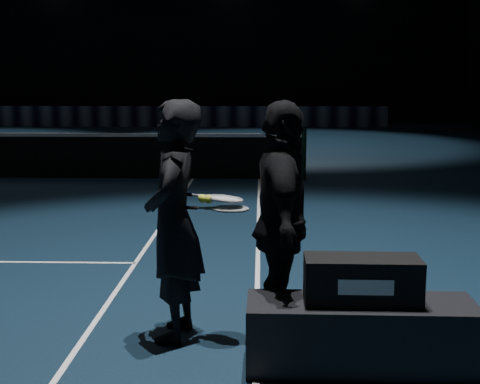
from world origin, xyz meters
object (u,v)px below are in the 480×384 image
at_px(player_a, 174,221).
at_px(racket_upper, 225,199).
at_px(racket_bag, 362,280).
at_px(tennis_balls, 206,197).
at_px(player_bench, 360,335).
at_px(player_b, 282,225).
at_px(racket_lower, 230,209).

bearing_deg(player_a, racket_upper, 93.38).
xyz_separation_m(racket_bag, player_a, (-1.40, 0.54, 0.30)).
xyz_separation_m(player_a, tennis_balls, (0.25, -0.03, 0.20)).
xyz_separation_m(racket_upper, tennis_balls, (-0.15, -0.02, 0.02)).
relative_size(player_bench, player_b, 0.86).
relative_size(player_bench, tennis_balls, 13.54).
relative_size(racket_bag, racket_upper, 1.19).
bearing_deg(player_a, player_b, 87.67).
relative_size(player_a, player_b, 1.00).
distance_m(player_a, racket_lower, 0.46).
height_order(racket_lower, tennis_balls, tennis_balls).
xyz_separation_m(player_a, racket_upper, (0.40, -0.01, 0.18)).
bearing_deg(tennis_balls, player_b, -7.36).
height_order(racket_bag, player_a, player_a).
distance_m(racket_bag, racket_lower, 1.15).
relative_size(racket_lower, racket_upper, 1.00).
relative_size(player_bench, racket_upper, 2.39).
bearing_deg(racket_bag, player_b, 142.55).
bearing_deg(racket_lower, racket_bag, -20.07).
bearing_deg(tennis_balls, player_a, 174.25).
relative_size(racket_bag, player_b, 0.43).
height_order(racket_bag, racket_upper, racket_upper).
distance_m(player_bench, racket_bag, 0.41).
distance_m(player_a, racket_upper, 0.44).
bearing_deg(racket_upper, racket_bag, -25.11).
bearing_deg(racket_upper, racket_lower, -42.66).
xyz_separation_m(player_bench, racket_bag, (0.00, 0.00, 0.41)).
relative_size(racket_bag, racket_lower, 1.19).
distance_m(racket_bag, racket_upper, 1.23).
distance_m(racket_bag, tennis_balls, 1.35).
bearing_deg(player_bench, racket_bag, 0.00).
height_order(player_bench, tennis_balls, tennis_balls).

